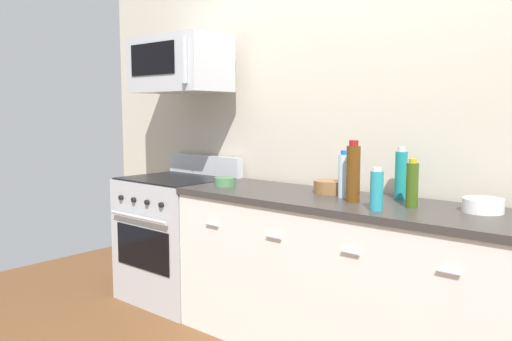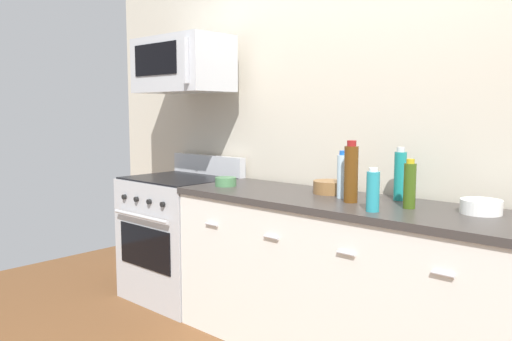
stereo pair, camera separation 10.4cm
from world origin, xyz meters
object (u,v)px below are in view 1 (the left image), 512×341
bottle_sparkling_teal (401,175)px  bottle_wine_amber (353,173)px  range_oven (178,237)px  bowl_green_glaze (225,182)px  bowl_wooden_salad (330,186)px  bottle_olive_oil (412,184)px  bottle_dish_soap (377,190)px  bowl_white_ceramic (483,205)px  bottle_water_clear (344,175)px  microwave (179,65)px

bottle_sparkling_teal → bottle_wine_amber: size_ratio=0.88×
range_oven → bowl_green_glaze: (0.57, -0.07, 0.48)m
bowl_green_glaze → bowl_wooden_salad: (0.69, 0.21, 0.01)m
bottle_wine_amber → bottle_olive_oil: bearing=9.0°
bottle_dish_soap → bowl_white_ceramic: (0.42, 0.31, -0.07)m
bottle_olive_oil → bowl_wooden_salad: 0.60m
bowl_wooden_salad → bowl_white_ceramic: bearing=-1.5°
bottle_wine_amber → bowl_green_glaze: (-0.95, -0.02, -0.13)m
bottle_dish_soap → bottle_wine_amber: size_ratio=0.65×
bottle_dish_soap → bottle_sparkling_teal: bearing=98.1°
bottle_dish_soap → bowl_wooden_salad: 0.59m
bowl_green_glaze → bottle_wine_amber: bearing=1.5°
range_oven → bottle_wine_amber: (1.51, -0.04, 0.61)m
bottle_sparkling_teal → bottle_water_clear: bearing=-150.9°
bowl_green_glaze → bottle_sparkling_teal: bearing=13.5°
microwave → bottle_sparkling_teal: 1.82m
bottle_dish_soap → bowl_white_ceramic: 0.52m
bottle_olive_oil → bowl_white_ceramic: 0.35m
bottle_olive_oil → bottle_wine_amber: bottle_wine_amber is taller
bottle_olive_oil → bowl_green_glaze: 1.27m
bottle_sparkling_teal → bowl_white_ceramic: (0.47, -0.09, -0.10)m
bottle_dish_soap → bottle_olive_oil: 0.22m
bottle_water_clear → bottle_olive_oil: size_ratio=1.07×
microwave → bottle_dish_soap: size_ratio=3.42×
bowl_wooden_salad → bowl_white_ceramic: bowl_wooden_salad is taller
bottle_water_clear → bottle_olive_oil: bottle_water_clear is taller
range_oven → bottle_dish_soap: bearing=-6.4°
bottle_dish_soap → bowl_green_glaze: (-1.17, 0.12, -0.07)m
microwave → bottle_olive_oil: size_ratio=2.94×
bottle_olive_oil → bowl_white_ceramic: bearing=18.6°
bottle_sparkling_teal → bottle_olive_oil: bottle_sparkling_teal is taller
microwave → bowl_green_glaze: (0.57, -0.11, -0.80)m
bottle_water_clear → bowl_white_ceramic: bearing=5.1°
microwave → bowl_white_ceramic: bearing=1.8°
microwave → bottle_wine_amber: microwave is taller
bowl_wooden_salad → bowl_white_ceramic: size_ratio=1.03×
microwave → bottle_olive_oil: (1.83, -0.04, -0.71)m
bottle_sparkling_teal → bowl_green_glaze: 1.15m
bowl_green_glaze → bowl_white_ceramic: size_ratio=0.73×
range_oven → bottle_olive_oil: bearing=0.2°
microwave → bowl_white_ceramic: (2.15, 0.07, -0.79)m
bottle_water_clear → bottle_dish_soap: bottle_water_clear is taller
range_oven → bottle_dish_soap: bottle_dish_soap is taller
bottle_dish_soap → bottle_olive_oil: (0.10, 0.20, 0.02)m
bottle_dish_soap → bottle_wine_amber: bearing=145.9°
bottle_water_clear → bottle_sparkling_teal: bearing=29.1°
bottle_dish_soap → bottle_wine_amber: 0.27m
microwave → bottle_sparkling_teal: (1.68, 0.15, -0.69)m
bottle_water_clear → bowl_green_glaze: (-0.84, -0.11, -0.10)m
bottle_sparkling_teal → bottle_dish_soap: bottle_sparkling_teal is taller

